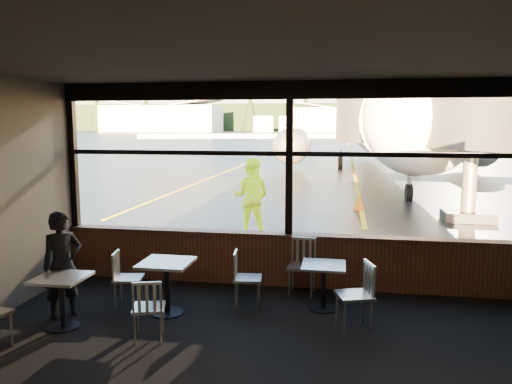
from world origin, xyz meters
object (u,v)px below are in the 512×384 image
(chair_near_e, at_px, (354,296))
(cone_nose, at_px, (359,202))
(ground_crew, at_px, (251,197))
(cafe_table_near, at_px, (323,287))
(cafe_table_mid, at_px, (167,288))
(airliner, at_px, (382,79))
(chair_mid_w, at_px, (129,279))
(jet_bridge, at_px, (448,146))
(chair_near_w, at_px, (248,279))
(cafe_table_left, at_px, (62,302))
(passenger, at_px, (62,265))
(chair_mid_s, at_px, (149,308))
(chair_near_n, at_px, (302,267))

(chair_near_e, xyz_separation_m, cone_nose, (0.34, 9.87, -0.21))
(ground_crew, bearing_deg, cone_nose, -118.93)
(cafe_table_near, relative_size, chair_near_e, 0.75)
(cafe_table_near, relative_size, cafe_table_mid, 0.89)
(airliner, relative_size, chair_mid_w, 41.19)
(jet_bridge, distance_m, cone_nose, 3.96)
(jet_bridge, height_order, chair_near_w, jet_bridge)
(cafe_table_left, distance_m, passenger, 0.59)
(jet_bridge, xyz_separation_m, chair_near_e, (-2.52, -7.20, -1.74))
(chair_near_e, distance_m, chair_mid_s, 2.74)
(jet_bridge, xyz_separation_m, chair_near_n, (-3.33, -5.90, -1.75))
(cafe_table_left, height_order, chair_near_w, chair_near_w)
(chair_near_w, bearing_deg, chair_mid_s, -43.57)
(chair_near_n, bearing_deg, chair_near_e, 125.49)
(cafe_table_left, relative_size, chair_mid_s, 0.87)
(chair_mid_w, bearing_deg, chair_near_w, 89.04)
(cafe_table_near, xyz_separation_m, chair_near_w, (-1.15, -0.07, 0.08))
(cafe_table_mid, bearing_deg, chair_near_w, 24.57)
(ground_crew, bearing_deg, airliner, -99.15)
(airliner, distance_m, chair_near_w, 24.33)
(cafe_table_near, distance_m, passenger, 3.85)
(airliner, relative_size, cafe_table_left, 48.80)
(cafe_table_left, xyz_separation_m, chair_mid_s, (1.32, -0.14, 0.06))
(passenger, xyz_separation_m, ground_crew, (1.69, 5.81, 0.21))
(chair_near_n, height_order, passenger, passenger)
(chair_mid_s, xyz_separation_m, chair_mid_w, (-0.77, 1.09, 0.01))
(chair_near_n, bearing_deg, chair_mid_s, 52.23)
(cafe_table_near, height_order, chair_mid_w, chair_mid_w)
(chair_near_e, bearing_deg, airliner, -21.67)
(airliner, distance_m, cafe_table_mid, 25.01)
(airliner, xyz_separation_m, cone_nose, (-1.54, -14.29, -5.19))
(chair_near_w, distance_m, chair_mid_s, 1.74)
(cafe_table_mid, relative_size, chair_near_e, 0.84)
(jet_bridge, relative_size, ground_crew, 5.17)
(chair_near_n, relative_size, cone_nose, 1.77)
(cafe_table_near, bearing_deg, passenger, -165.80)
(jet_bridge, distance_m, ground_crew, 5.39)
(chair_near_n, bearing_deg, chair_near_w, 44.94)
(chair_mid_s, xyz_separation_m, passenger, (-1.52, 0.52, 0.35))
(airliner, xyz_separation_m, chair_mid_s, (-4.51, -24.95, -5.04))
(cafe_table_near, height_order, chair_near_n, chair_near_n)
(cafe_table_mid, xyz_separation_m, chair_near_n, (1.89, 1.20, 0.07))
(cafe_table_near, distance_m, cafe_table_left, 3.74)
(cafe_table_near, height_order, chair_near_w, chair_near_w)
(chair_near_w, relative_size, chair_mid_w, 1.01)
(chair_near_n, distance_m, chair_mid_s, 2.76)
(passenger, bearing_deg, cafe_table_mid, -33.54)
(jet_bridge, height_order, chair_mid_s, jet_bridge)
(jet_bridge, relative_size, chair_near_n, 10.86)
(cafe_table_left, distance_m, chair_near_w, 2.66)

